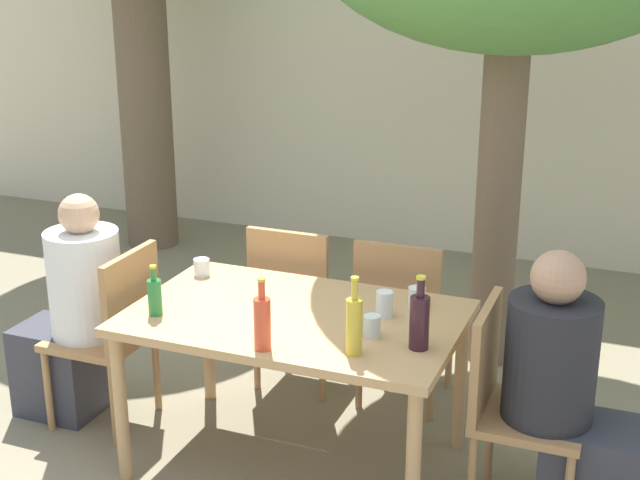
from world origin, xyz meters
TOP-DOWN VIEW (x-y plane):
  - ground_plane at (0.00, 0.00)m, footprint 30.00×30.00m
  - cafe_building_wall at (0.00, 3.25)m, footprint 10.00×0.08m
  - dining_table_front at (0.00, 0.00)m, footprint 1.46×0.92m
  - patio_chair_0 at (-0.96, 0.00)m, footprint 0.44×0.44m
  - patio_chair_1 at (0.96, 0.00)m, footprint 0.44×0.44m
  - patio_chair_2 at (-0.29, 0.69)m, footprint 0.44×0.44m
  - patio_chair_3 at (0.29, 0.69)m, footprint 0.44×0.44m
  - person_seated_0 at (-1.20, -0.00)m, footprint 0.58×0.36m
  - person_seated_1 at (1.20, -0.00)m, footprint 0.58×0.37m
  - soda_bottle_0 at (0.02, -0.38)m, footprint 0.07×0.07m
  - wine_bottle_1 at (0.60, -0.14)m, footprint 0.08×0.08m
  - oil_cruet_2 at (0.38, -0.29)m, footprint 0.07×0.07m
  - green_bottle_3 at (-0.57, -0.23)m, footprint 0.06×0.06m
  - drinking_glass_0 at (0.47, 0.29)m, footprint 0.08×0.08m
  - drinking_glass_1 at (-0.62, 0.28)m, footprint 0.08×0.08m
  - drinking_glass_2 at (0.39, -0.10)m, footprint 0.07×0.07m
  - drinking_glass_3 at (0.37, 0.12)m, footprint 0.08×0.08m

SIDE VIEW (x-z plane):
  - ground_plane at x=0.00m, z-range 0.00..0.00m
  - patio_chair_0 at x=-0.96m, z-range 0.06..0.98m
  - patio_chair_1 at x=0.96m, z-range 0.06..0.98m
  - patio_chair_2 at x=-0.29m, z-range 0.06..0.98m
  - patio_chair_3 at x=0.29m, z-range 0.06..0.98m
  - person_seated_0 at x=-1.20m, z-range -0.06..1.12m
  - person_seated_1 at x=1.20m, z-range -0.06..1.12m
  - dining_table_front at x=0.00m, z-range 0.29..1.04m
  - drinking_glass_1 at x=-0.62m, z-range 0.74..0.83m
  - drinking_glass_0 at x=0.47m, z-range 0.74..0.83m
  - drinking_glass_2 at x=0.39m, z-range 0.74..0.84m
  - drinking_glass_3 at x=0.37m, z-range 0.74..0.86m
  - green_bottle_3 at x=-0.57m, z-range 0.72..0.95m
  - soda_bottle_0 at x=0.02m, z-range 0.71..1.02m
  - wine_bottle_1 at x=0.60m, z-range 0.71..1.02m
  - oil_cruet_2 at x=0.38m, z-range 0.71..1.04m
  - cafe_building_wall at x=0.00m, z-range 0.00..2.80m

